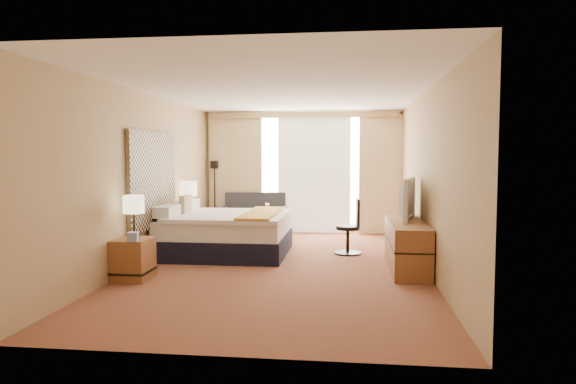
# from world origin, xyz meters

# --- Properties ---
(floor) EXTENTS (4.20, 7.00, 0.02)m
(floor) POSITION_xyz_m (0.00, 0.00, 0.00)
(floor) COLOR maroon
(floor) RESTS_ON ground
(ceiling) EXTENTS (4.20, 7.00, 0.02)m
(ceiling) POSITION_xyz_m (0.00, 0.00, 2.60)
(ceiling) COLOR white
(ceiling) RESTS_ON wall_back
(wall_back) EXTENTS (4.20, 0.02, 2.60)m
(wall_back) POSITION_xyz_m (0.00, 3.50, 1.30)
(wall_back) COLOR tan
(wall_back) RESTS_ON ground
(wall_front) EXTENTS (4.20, 0.02, 2.60)m
(wall_front) POSITION_xyz_m (0.00, -3.50, 1.30)
(wall_front) COLOR tan
(wall_front) RESTS_ON ground
(wall_left) EXTENTS (0.02, 7.00, 2.60)m
(wall_left) POSITION_xyz_m (-2.10, 0.00, 1.30)
(wall_left) COLOR tan
(wall_left) RESTS_ON ground
(wall_right) EXTENTS (0.02, 7.00, 2.60)m
(wall_right) POSITION_xyz_m (2.10, 0.00, 1.30)
(wall_right) COLOR tan
(wall_right) RESTS_ON ground
(headboard) EXTENTS (0.06, 1.85, 1.50)m
(headboard) POSITION_xyz_m (-2.06, 0.20, 1.28)
(headboard) COLOR black
(headboard) RESTS_ON wall_left
(nightstand_left) EXTENTS (0.45, 0.52, 0.55)m
(nightstand_left) POSITION_xyz_m (-1.87, -1.05, 0.28)
(nightstand_left) COLOR #9C6A38
(nightstand_left) RESTS_ON floor
(nightstand_right) EXTENTS (0.45, 0.52, 0.55)m
(nightstand_right) POSITION_xyz_m (-1.87, 1.45, 0.28)
(nightstand_right) COLOR #9C6A38
(nightstand_right) RESTS_ON floor
(media_dresser) EXTENTS (0.50, 1.80, 0.70)m
(media_dresser) POSITION_xyz_m (1.83, 0.00, 0.35)
(media_dresser) COLOR #9C6A38
(media_dresser) RESTS_ON floor
(window) EXTENTS (2.30, 0.02, 2.30)m
(window) POSITION_xyz_m (0.25, 3.47, 1.32)
(window) COLOR white
(window) RESTS_ON wall_back
(curtains) EXTENTS (4.12, 0.19, 2.56)m
(curtains) POSITION_xyz_m (-0.00, 3.39, 1.41)
(curtains) COLOR beige
(curtains) RESTS_ON floor
(bed) EXTENTS (2.03, 1.86, 0.99)m
(bed) POSITION_xyz_m (-1.06, 0.85, 0.36)
(bed) COLOR black
(bed) RESTS_ON floor
(loveseat) EXTENTS (1.50, 0.99, 0.87)m
(loveseat) POSITION_xyz_m (-0.95, 3.04, 0.29)
(loveseat) COLOR #582119
(loveseat) RESTS_ON floor
(floor_lamp) EXTENTS (0.20, 0.20, 1.55)m
(floor_lamp) POSITION_xyz_m (-1.90, 3.30, 1.09)
(floor_lamp) COLOR black
(floor_lamp) RESTS_ON floor
(desk_chair) EXTENTS (0.45, 0.45, 0.94)m
(desk_chair) POSITION_xyz_m (1.03, 1.11, 0.42)
(desk_chair) COLOR black
(desk_chair) RESTS_ON floor
(lamp_left) EXTENTS (0.28, 0.28, 0.58)m
(lamp_left) POSITION_xyz_m (-1.84, -1.07, 1.00)
(lamp_left) COLOR black
(lamp_left) RESTS_ON nightstand_left
(lamp_right) EXTENTS (0.31, 0.31, 0.65)m
(lamp_right) POSITION_xyz_m (-1.88, 1.38, 1.05)
(lamp_right) COLOR black
(lamp_right) RESTS_ON nightstand_right
(tissue_box) EXTENTS (0.15, 0.15, 0.12)m
(tissue_box) POSITION_xyz_m (-1.79, -1.23, 0.61)
(tissue_box) COLOR #94AFE5
(tissue_box) RESTS_ON nightstand_left
(telephone) EXTENTS (0.19, 0.16, 0.07)m
(telephone) POSITION_xyz_m (-1.88, 1.50, 0.58)
(telephone) COLOR black
(telephone) RESTS_ON nightstand_right
(television) EXTENTS (0.38, 1.08, 0.62)m
(television) POSITION_xyz_m (1.78, 0.26, 1.01)
(television) COLOR black
(television) RESTS_ON media_dresser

